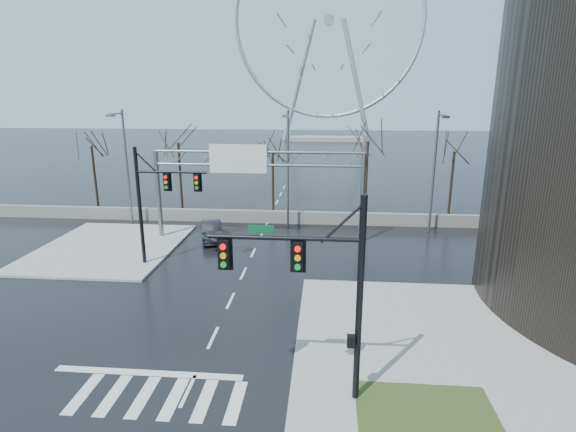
# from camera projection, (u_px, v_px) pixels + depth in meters

# --- Properties ---
(ground) EXTENTS (260.00, 260.00, 0.00)m
(ground) POSITION_uv_depth(u_px,v_px,m) (213.00, 338.00, 21.43)
(ground) COLOR black
(ground) RESTS_ON ground
(sidewalk_right_ext) EXTENTS (12.00, 10.00, 0.15)m
(sidewalk_right_ext) POSITION_uv_depth(u_px,v_px,m) (418.00, 324.00, 22.51)
(sidewalk_right_ext) COLOR gray
(sidewalk_right_ext) RESTS_ON ground
(sidewalk_far) EXTENTS (10.00, 12.00, 0.15)m
(sidewalk_far) POSITION_uv_depth(u_px,v_px,m) (109.00, 247.00, 33.86)
(sidewalk_far) COLOR gray
(sidewalk_far) RESTS_ON ground
(grass_strip) EXTENTS (5.00, 4.00, 0.02)m
(grass_strip) POSITION_uv_depth(u_px,v_px,m) (428.00, 419.00, 15.84)
(grass_strip) COLOR #30411B
(grass_strip) RESTS_ON sidewalk_near
(barrier_wall) EXTENTS (52.00, 0.50, 1.10)m
(barrier_wall) POSITION_uv_depth(u_px,v_px,m) (267.00, 217.00, 40.51)
(barrier_wall) COLOR slate
(barrier_wall) RESTS_ON ground
(signal_mast_near) EXTENTS (5.52, 0.41, 8.00)m
(signal_mast_near) POSITION_uv_depth(u_px,v_px,m) (322.00, 281.00, 15.84)
(signal_mast_near) COLOR black
(signal_mast_near) RESTS_ON ground
(signal_mast_far) EXTENTS (4.72, 0.41, 8.00)m
(signal_mast_far) POSITION_uv_depth(u_px,v_px,m) (155.00, 196.00, 29.26)
(signal_mast_far) COLOR black
(signal_mast_far) RESTS_ON ground
(sign_gantry) EXTENTS (16.36, 0.40, 7.60)m
(sign_gantry) POSITION_uv_depth(u_px,v_px,m) (253.00, 176.00, 34.48)
(sign_gantry) COLOR slate
(sign_gantry) RESTS_ON ground
(streetlight_left) EXTENTS (0.50, 2.55, 10.00)m
(streetlight_left) POSITION_uv_depth(u_px,v_px,m) (125.00, 159.00, 38.34)
(streetlight_left) COLOR slate
(streetlight_left) RESTS_ON ground
(streetlight_mid) EXTENTS (0.50, 2.55, 10.00)m
(streetlight_mid) POSITION_uv_depth(u_px,v_px,m) (288.00, 161.00, 37.18)
(streetlight_mid) COLOR slate
(streetlight_mid) RESTS_ON ground
(streetlight_right) EXTENTS (0.50, 2.55, 10.00)m
(streetlight_right) POSITION_uv_depth(u_px,v_px,m) (436.00, 163.00, 36.19)
(streetlight_right) COLOR slate
(streetlight_right) RESTS_ON ground
(tree_far_left) EXTENTS (3.50, 3.50, 7.00)m
(tree_far_left) POSITION_uv_depth(u_px,v_px,m) (92.00, 153.00, 44.53)
(tree_far_left) COLOR black
(tree_far_left) RESTS_ON ground
(tree_left) EXTENTS (3.75, 3.75, 7.50)m
(tree_left) POSITION_uv_depth(u_px,v_px,m) (179.00, 151.00, 43.20)
(tree_left) COLOR black
(tree_left) RESTS_ON ground
(tree_center) EXTENTS (3.25, 3.25, 6.50)m
(tree_center) POSITION_uv_depth(u_px,v_px,m) (273.00, 159.00, 43.63)
(tree_center) COLOR black
(tree_center) RESTS_ON ground
(tree_right) EXTENTS (3.90, 3.90, 7.80)m
(tree_right) POSITION_uv_depth(u_px,v_px,m) (368.00, 150.00, 41.65)
(tree_right) COLOR black
(tree_right) RESTS_ON ground
(tree_far_right) EXTENTS (3.40, 3.40, 6.80)m
(tree_far_right) POSITION_uv_depth(u_px,v_px,m) (454.00, 159.00, 41.68)
(tree_far_right) COLOR black
(tree_far_right) RESTS_ON ground
(ferris_wheel) EXTENTS (45.00, 6.00, 50.91)m
(ferris_wheel) POSITION_uv_depth(u_px,v_px,m) (328.00, 29.00, 105.49)
(ferris_wheel) COLOR gray
(ferris_wheel) RESTS_ON ground
(car) EXTENTS (2.75, 4.66, 1.45)m
(car) POSITION_uv_depth(u_px,v_px,m) (212.00, 231.00, 35.68)
(car) COLOR black
(car) RESTS_ON ground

